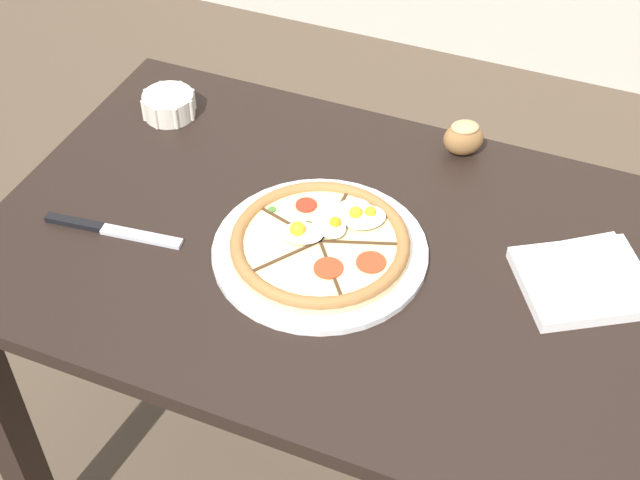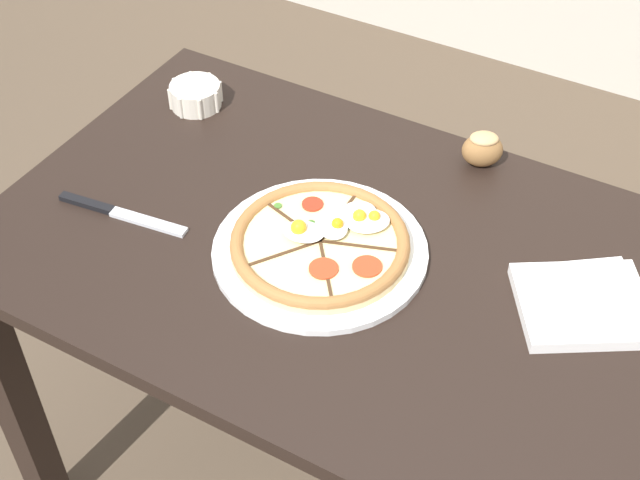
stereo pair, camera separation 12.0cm
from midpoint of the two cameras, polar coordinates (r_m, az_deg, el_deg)
name	(u,v)px [view 2 (the right image)]	position (r m, az deg, el deg)	size (l,w,h in m)	color
dining_table	(363,308)	(1.48, 5.08, -4.47)	(1.21, 0.72, 0.74)	black
pizza	(321,245)	(1.39, 2.53, -0.41)	(0.34, 0.34, 0.05)	white
ramekin_bowl	(195,95)	(1.70, -5.97, 9.17)	(0.10, 0.10, 0.04)	silver
napkin_folded	(584,302)	(1.38, 18.95, -3.88)	(0.25, 0.24, 0.04)	white
bread_piece_near	(483,149)	(1.58, 12.52, 5.65)	(0.09, 0.08, 0.06)	olive
knife_main	(120,213)	(1.48, -10.43, 1.59)	(0.24, 0.05, 0.01)	silver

